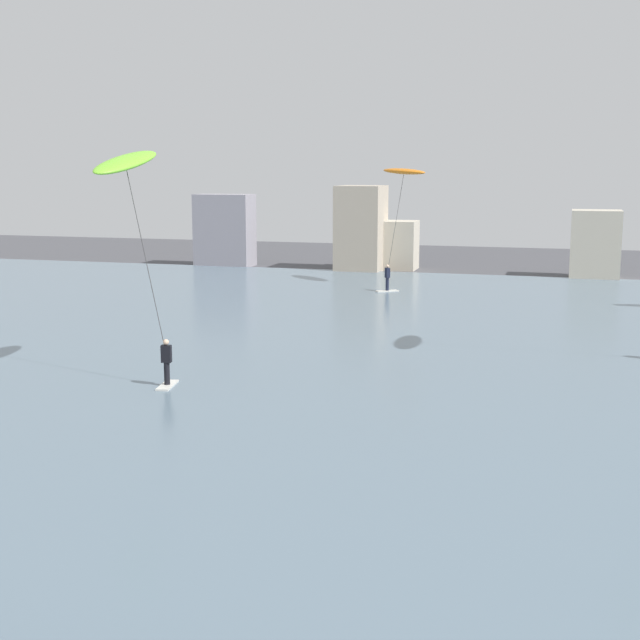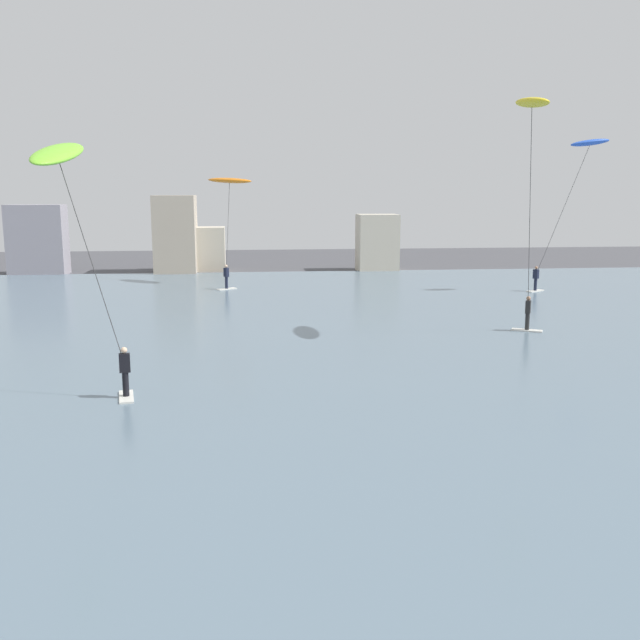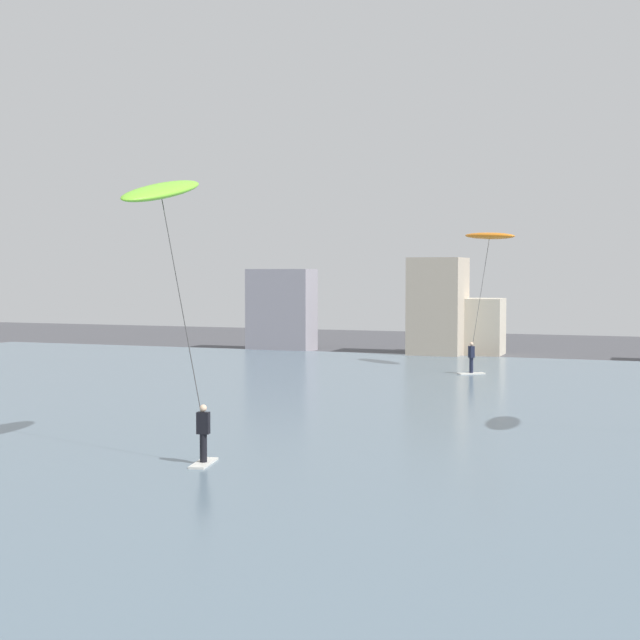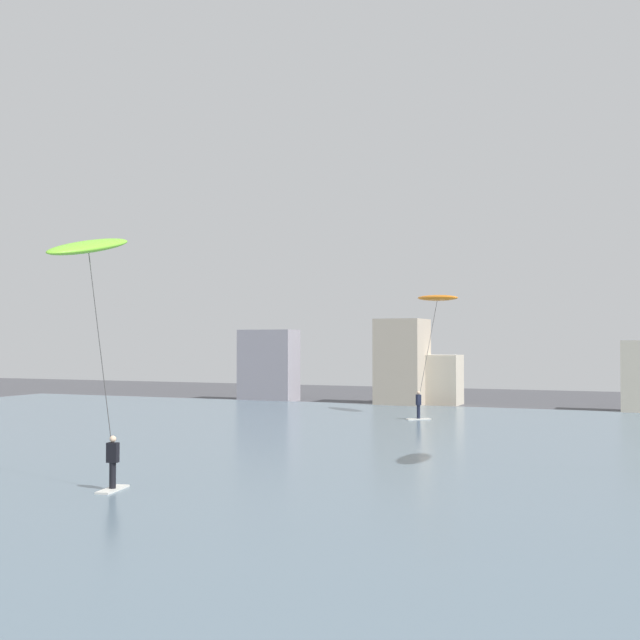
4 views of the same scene
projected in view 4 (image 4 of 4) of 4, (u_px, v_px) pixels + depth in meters
name	position (u px, v px, depth m)	size (l,w,h in m)	color
water_bay	(444.00, 465.00, 29.77)	(84.00, 52.00, 0.10)	slate
far_shore_buildings	(413.00, 369.00, 58.34)	(31.22, 4.62, 6.24)	gray
kitesurfer_lime	(90.00, 264.00, 26.21)	(3.06, 3.69, 8.26)	silver
kitesurfer_orange	(436.00, 305.00, 49.39)	(3.76, 5.64, 7.46)	silver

